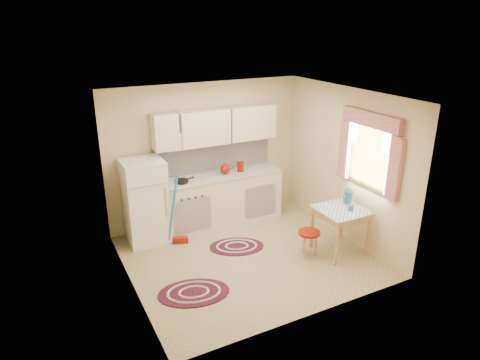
# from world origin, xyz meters

# --- Properties ---
(room_shell) EXTENTS (3.64, 3.60, 2.52)m
(room_shell) POSITION_xyz_m (0.16, 0.24, 1.60)
(room_shell) COLOR tan
(room_shell) RESTS_ON ground
(fridge) EXTENTS (0.65, 0.60, 1.40)m
(fridge) POSITION_xyz_m (-1.24, 1.25, 0.70)
(fridge) COLOR white
(fridge) RESTS_ON ground
(broom) EXTENTS (0.30, 0.21, 1.20)m
(broom) POSITION_xyz_m (-0.80, 0.90, 0.60)
(broom) COLOR #217CCF
(broom) RESTS_ON ground
(base_cabinets) EXTENTS (2.25, 0.60, 0.88)m
(base_cabinets) POSITION_xyz_m (0.10, 1.30, 0.44)
(base_cabinets) COLOR silver
(base_cabinets) RESTS_ON ground
(countertop) EXTENTS (2.27, 0.62, 0.04)m
(countertop) POSITION_xyz_m (0.10, 1.30, 0.90)
(countertop) COLOR #B3AFA9
(countertop) RESTS_ON base_cabinets
(frying_pan) EXTENTS (0.29, 0.29, 0.05)m
(frying_pan) POSITION_xyz_m (-0.61, 1.25, 0.94)
(frying_pan) COLOR black
(frying_pan) RESTS_ON countertop
(red_kettle) EXTENTS (0.25, 0.24, 0.19)m
(red_kettle) POSITION_xyz_m (0.23, 1.30, 1.02)
(red_kettle) COLOR maroon
(red_kettle) RESTS_ON countertop
(red_canister) EXTENTS (0.15, 0.15, 0.16)m
(red_canister) POSITION_xyz_m (0.53, 1.30, 1.00)
(red_canister) COLOR maroon
(red_canister) RESTS_ON countertop
(table) EXTENTS (0.72, 0.72, 0.72)m
(table) POSITION_xyz_m (1.37, -0.49, 0.36)
(table) COLOR tan
(table) RESTS_ON ground
(stool) EXTENTS (0.39, 0.39, 0.42)m
(stool) POSITION_xyz_m (0.84, -0.40, 0.21)
(stool) COLOR maroon
(stool) RESTS_ON ground
(coffee_pot) EXTENTS (0.16, 0.14, 0.31)m
(coffee_pot) POSITION_xyz_m (1.59, -0.37, 0.87)
(coffee_pot) COLOR #29617E
(coffee_pot) RESTS_ON table
(mug) EXTENTS (0.09, 0.09, 0.10)m
(mug) POSITION_xyz_m (1.46, -0.59, 0.77)
(mug) COLOR #29617E
(mug) RESTS_ON table
(rug_center) EXTENTS (1.04, 0.87, 0.02)m
(rug_center) POSITION_xyz_m (-0.03, 0.35, 0.01)
(rug_center) COLOR #67100B
(rug_center) RESTS_ON ground
(rug_left) EXTENTS (1.12, 0.89, 0.02)m
(rug_left) POSITION_xyz_m (-1.11, -0.51, 0.01)
(rug_left) COLOR #67100B
(rug_left) RESTS_ON ground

